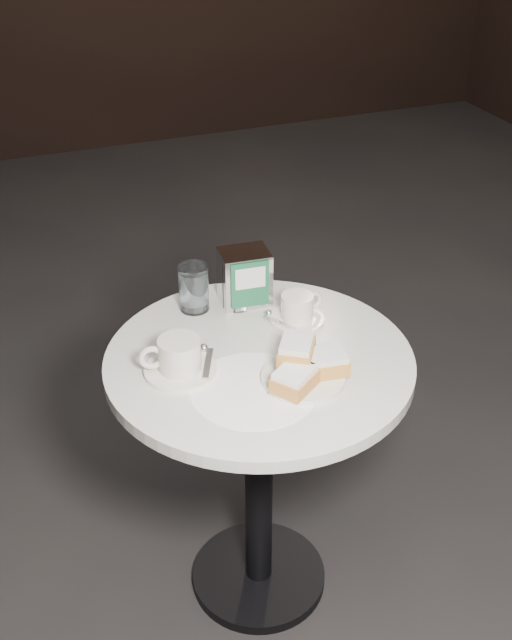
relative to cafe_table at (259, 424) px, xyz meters
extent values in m
plane|color=black|center=(0.00, 0.00, -0.55)|extent=(7.00, 7.00, 0.00)
cylinder|color=black|center=(0.00, 0.00, -0.53)|extent=(0.36, 0.36, 0.03)
cylinder|color=black|center=(0.00, 0.00, -0.18)|extent=(0.07, 0.07, 0.70)
cylinder|color=white|center=(0.00, 0.00, 0.18)|extent=(0.70, 0.70, 0.03)
cylinder|color=white|center=(-0.06, -0.11, 0.20)|extent=(0.28, 0.28, 0.00)
cylinder|color=silver|center=(0.05, -0.12, 0.20)|extent=(0.23, 0.23, 0.01)
cube|color=#CD863F|center=(0.02, -0.15, 0.23)|extent=(0.12, 0.11, 0.03)
cube|color=white|center=(0.02, -0.15, 0.25)|extent=(0.11, 0.10, 0.01)
cube|color=gold|center=(0.11, -0.12, 0.23)|extent=(0.10, 0.08, 0.03)
cube|color=white|center=(0.11, -0.12, 0.25)|extent=(0.09, 0.08, 0.01)
cube|color=gold|center=(0.05, -0.09, 0.26)|extent=(0.11, 0.12, 0.03)
cube|color=white|center=(0.05, -0.09, 0.28)|extent=(0.10, 0.11, 0.01)
cylinder|color=silver|center=(-0.18, 0.01, 0.20)|extent=(0.18, 0.18, 0.01)
cylinder|color=silver|center=(-0.18, 0.01, 0.25)|extent=(0.11, 0.11, 0.07)
cylinder|color=#986E53|center=(-0.18, 0.01, 0.27)|extent=(0.10, 0.10, 0.00)
torus|color=silver|center=(-0.24, 0.02, 0.25)|extent=(0.06, 0.02, 0.06)
cube|color=silver|center=(-0.12, 0.00, 0.21)|extent=(0.06, 0.11, 0.00)
sphere|color=silver|center=(-0.11, 0.05, 0.22)|extent=(0.02, 0.02, 0.02)
cylinder|color=white|center=(0.14, 0.11, 0.20)|extent=(0.16, 0.16, 0.01)
cylinder|color=white|center=(0.14, 0.11, 0.24)|extent=(0.09, 0.09, 0.06)
cylinder|color=brown|center=(0.14, 0.11, 0.26)|extent=(0.09, 0.09, 0.00)
torus|color=silver|center=(0.19, 0.12, 0.24)|extent=(0.05, 0.02, 0.05)
cube|color=silver|center=(0.09, 0.10, 0.21)|extent=(0.05, 0.09, 0.00)
sphere|color=silver|center=(0.08, 0.14, 0.21)|extent=(0.02, 0.02, 0.02)
cylinder|color=silver|center=(-0.07, 0.25, 0.26)|extent=(0.09, 0.09, 0.12)
cylinder|color=white|center=(-0.07, 0.25, 0.25)|extent=(0.08, 0.08, 0.10)
cylinder|color=white|center=(0.03, 0.23, 0.26)|extent=(0.09, 0.09, 0.12)
cylinder|color=white|center=(0.03, 0.23, 0.25)|extent=(0.08, 0.08, 0.10)
cube|color=silver|center=(0.05, 0.24, 0.27)|extent=(0.13, 0.10, 0.14)
cube|color=#1A5D3B|center=(0.05, 0.19, 0.27)|extent=(0.09, 0.01, 0.12)
cube|color=white|center=(0.05, 0.19, 0.29)|extent=(0.07, 0.01, 0.05)
camera|label=1|loc=(-0.54, -1.38, 1.23)|focal=45.00mm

